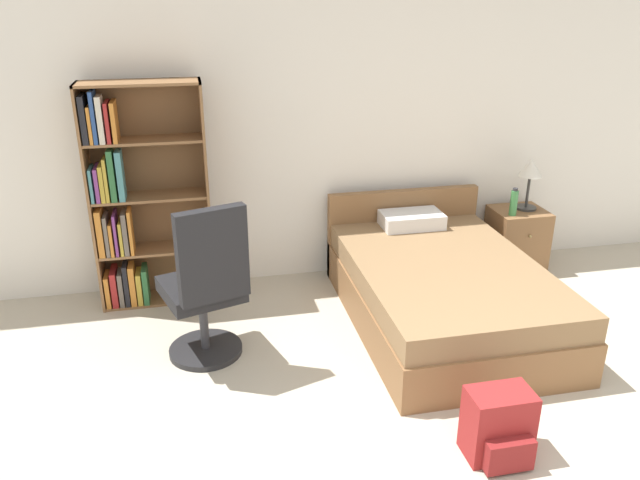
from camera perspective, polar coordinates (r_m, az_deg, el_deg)
name	(u,v)px	position (r m, az deg, el deg)	size (l,w,h in m)	color
wall_back	(348,123)	(5.19, 2.57, 10.61)	(9.00, 0.06, 2.60)	white
bookshelf	(134,202)	(4.91, -16.64, 3.36)	(0.87, 0.29, 1.72)	brown
bed	(440,288)	(4.74, 10.94, -4.33)	(1.31, 1.98, 0.74)	brown
office_chair	(206,290)	(4.10, -10.37, -4.49)	(0.61, 0.67, 1.13)	#232326
nightstand	(516,239)	(5.77, 17.50, 0.10)	(0.45, 0.43, 0.54)	brown
table_lamp	(530,172)	(5.63, 18.69, 5.94)	(0.20, 0.20, 0.45)	#333333
water_bottle	(514,202)	(5.50, 17.30, 3.30)	(0.06, 0.06, 0.24)	#3F8C4C
backpack_red	(499,427)	(3.57, 16.04, -16.07)	(0.34, 0.29, 0.39)	maroon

